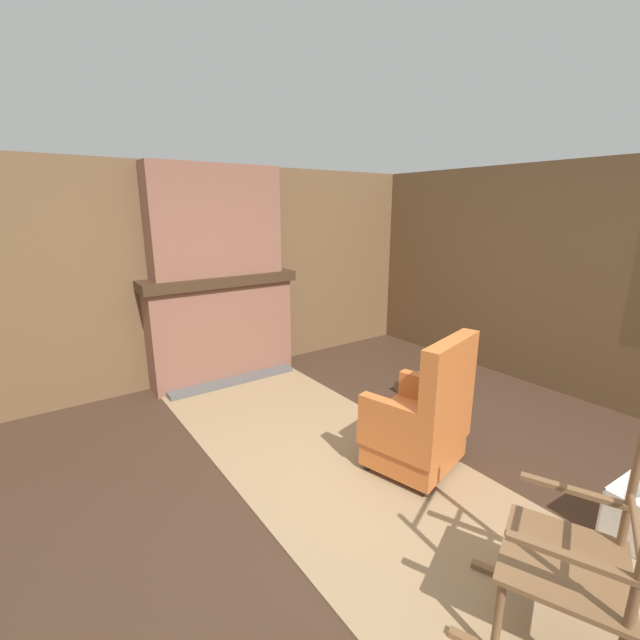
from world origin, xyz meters
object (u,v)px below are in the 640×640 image
(rocking_chair, at_px, (577,563))
(storage_case, at_px, (237,268))
(oil_lamp_vase, at_px, (176,270))
(firewood_stack, at_px, (422,386))
(armchair, at_px, (421,423))

(rocking_chair, xyz_separation_m, storage_case, (-3.85, 0.26, 0.80))
(rocking_chair, xyz_separation_m, oil_lamp_vase, (-3.85, -0.42, 0.84))
(oil_lamp_vase, bearing_deg, firewood_stack, 48.54)
(rocking_chair, bearing_deg, firewood_stack, -58.03)
(oil_lamp_vase, distance_m, storage_case, 0.68)
(firewood_stack, height_order, oil_lamp_vase, oil_lamp_vase)
(oil_lamp_vase, bearing_deg, armchair, 19.58)
(armchair, relative_size, firewood_stack, 2.24)
(rocking_chair, bearing_deg, armchair, -44.06)
(armchair, distance_m, rocking_chair, 1.39)
(armchair, relative_size, oil_lamp_vase, 4.11)
(firewood_stack, xyz_separation_m, storage_case, (-1.70, -1.25, 1.14))
(armchair, relative_size, storage_case, 4.17)
(armchair, xyz_separation_m, firewood_stack, (-0.86, 1.01, -0.27))
(oil_lamp_vase, xyz_separation_m, storage_case, (0.00, 0.68, -0.04))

